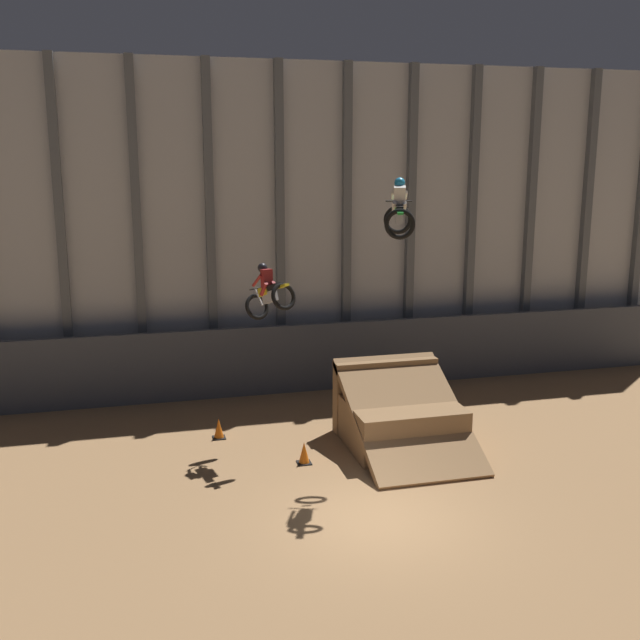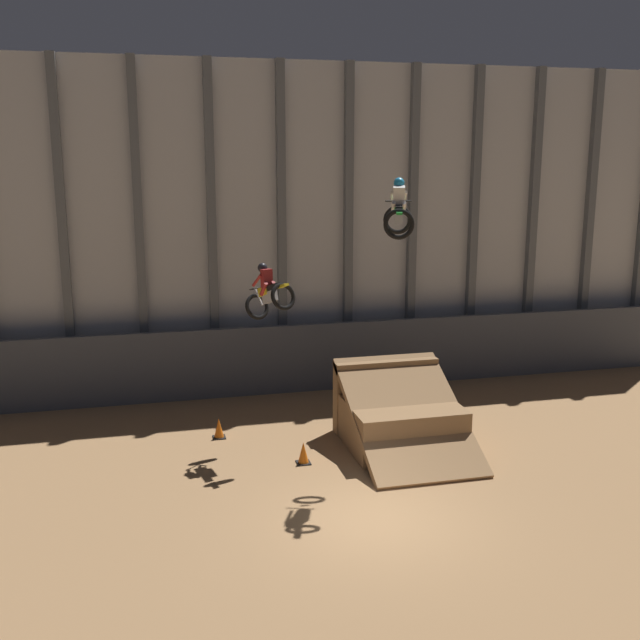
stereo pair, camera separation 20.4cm
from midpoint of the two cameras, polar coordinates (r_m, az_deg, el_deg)
ground_plane at (r=17.11m, az=4.50°, el=-14.95°), size 60.00×60.00×0.00m
arena_back_wall at (r=25.57m, az=-2.79°, el=7.02°), size 32.00×0.40×10.93m
lower_barrier at (r=25.24m, az=-2.19°, el=-2.98°), size 31.36×0.20×2.32m
dirt_ramp at (r=21.09m, az=6.23°, el=-7.28°), size 3.05×4.26×2.27m
rider_bike_left_air at (r=20.00m, az=-3.67°, el=2.05°), size 1.31×1.82×1.65m
rider_bike_right_air at (r=18.50m, az=6.32°, el=8.14°), size 1.17×1.78×1.44m
traffic_cone_near_ramp at (r=19.77m, az=-0.98°, el=-10.11°), size 0.36×0.36×0.58m
traffic_cone_arena_edge at (r=21.63m, az=-7.44°, el=-8.19°), size 0.36×0.36×0.58m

